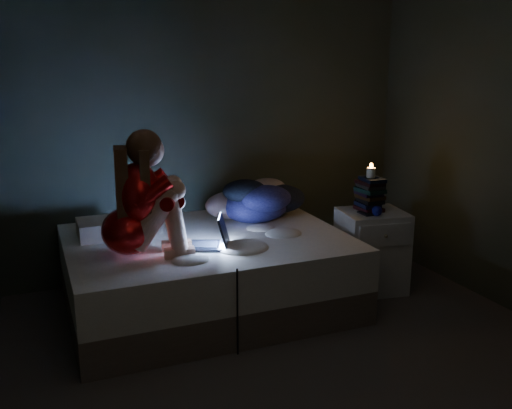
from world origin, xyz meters
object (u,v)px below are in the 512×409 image
woman (126,195)px  nightstand (371,251)px  bed (208,272)px  phone (367,214)px  laptop (203,231)px  candle (371,173)px

woman → nightstand: woman is taller
bed → nightstand: 1.36m
woman → phone: size_ratio=6.14×
bed → laptop: size_ratio=5.88×
woman → nightstand: size_ratio=1.29×
candle → nightstand: bearing=-77.7°
woman → laptop: 0.60m
phone → nightstand: bearing=25.1°
nightstand → candle: 0.64m
nightstand → laptop: bearing=-169.2°
candle → phone: size_ratio=0.57×
candle → phone: candle is taller
laptop → nightstand: size_ratio=0.52×
laptop → candle: (1.44, 0.10, 0.29)m
woman → candle: size_ratio=10.75×
laptop → phone: bearing=22.5°
phone → candle: bearing=43.6°
bed → candle: bearing=-5.7°
candle → phone: bearing=-128.4°
laptop → phone: 1.35m
laptop → candle: candle is taller
phone → woman: bearing=172.0°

